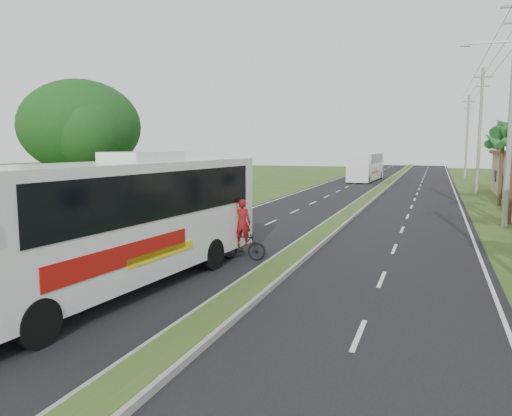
% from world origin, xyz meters
% --- Properties ---
extents(ground, '(180.00, 180.00, 0.00)m').
position_xyz_m(ground, '(0.00, 0.00, 0.00)').
color(ground, '#374F1D').
rests_on(ground, ground).
extents(road_asphalt, '(14.00, 160.00, 0.02)m').
position_xyz_m(road_asphalt, '(0.00, 20.00, 0.01)').
color(road_asphalt, black).
rests_on(road_asphalt, ground).
extents(median_strip, '(1.20, 160.00, 0.18)m').
position_xyz_m(median_strip, '(0.00, 20.00, 0.10)').
color(median_strip, gray).
rests_on(median_strip, ground).
extents(lane_edge_left, '(0.12, 160.00, 0.01)m').
position_xyz_m(lane_edge_left, '(-6.70, 20.00, 0.00)').
color(lane_edge_left, silver).
rests_on(lane_edge_left, ground).
extents(lane_edge_right, '(0.12, 160.00, 0.01)m').
position_xyz_m(lane_edge_right, '(6.70, 20.00, 0.00)').
color(lane_edge_right, silver).
rests_on(lane_edge_right, ground).
extents(palm_verge_d, '(2.40, 2.40, 5.25)m').
position_xyz_m(palm_verge_d, '(9.30, 28.00, 4.55)').
color(palm_verge_d, '#473321').
rests_on(palm_verge_d, ground).
extents(shade_tree, '(6.30, 6.00, 7.54)m').
position_xyz_m(shade_tree, '(-12.11, 10.02, 5.03)').
color(shade_tree, '#473321').
rests_on(shade_tree, ground).
extents(utility_pole_b, '(3.20, 0.28, 12.00)m').
position_xyz_m(utility_pole_b, '(8.47, 18.00, 6.26)').
color(utility_pole_b, gray).
rests_on(utility_pole_b, ground).
extents(utility_pole_c, '(1.60, 0.28, 11.00)m').
position_xyz_m(utility_pole_c, '(8.50, 38.00, 5.67)').
color(utility_pole_c, gray).
rests_on(utility_pole_c, ground).
extents(utility_pole_d, '(1.60, 0.28, 10.50)m').
position_xyz_m(utility_pole_d, '(8.50, 58.00, 5.42)').
color(utility_pole_d, gray).
rests_on(utility_pole_d, ground).
extents(coach_bus_main, '(3.75, 12.77, 4.07)m').
position_xyz_m(coach_bus_main, '(-3.60, 1.16, 2.24)').
color(coach_bus_main, white).
rests_on(coach_bus_main, ground).
extents(coach_bus_far, '(2.92, 11.47, 3.31)m').
position_xyz_m(coach_bus_far, '(-2.95, 50.20, 1.88)').
color(coach_bus_far, white).
rests_on(coach_bus_far, ground).
extents(motorcyclist, '(1.82, 0.71, 2.30)m').
position_xyz_m(motorcyclist, '(-1.68, 6.04, 0.83)').
color(motorcyclist, black).
rests_on(motorcyclist, ground).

